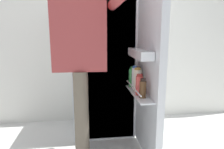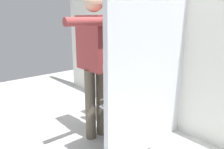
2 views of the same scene
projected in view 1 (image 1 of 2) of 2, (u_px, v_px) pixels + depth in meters
The scene contains 3 objects.
kitchen_wall at pixel (100, 21), 2.57m from camera, with size 4.40×0.10×2.57m, color silver.
refrigerator at pixel (106, 61), 2.28m from camera, with size 0.72×1.21×1.65m.
person at pixel (81, 49), 1.69m from camera, with size 0.54×0.76×1.67m.
Camera 1 is at (-0.19, -1.78, 1.14)m, focal length 32.89 mm.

